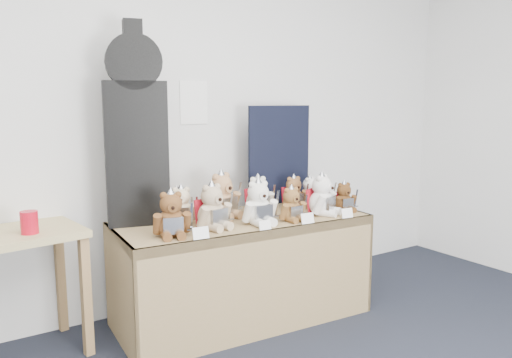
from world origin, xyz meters
TOP-DOWN VIEW (x-y plane):
  - room_shell at (0.53, 2.49)m, footprint 6.00×6.00m
  - display_table at (0.63, 1.94)m, footprint 1.68×0.79m
  - guitar_case at (0.01, 2.22)m, footprint 0.39×0.20m
  - navy_board at (1.12, 2.28)m, footprint 0.55×0.04m
  - red_cup at (-0.63, 2.15)m, footprint 0.09×0.09m
  - teddy_front_far_left at (0.07, 1.85)m, footprint 0.24×0.22m
  - teddy_front_left at (0.35, 1.89)m, footprint 0.26×0.23m
  - teddy_front_centre at (0.64, 1.84)m, footprint 0.25×0.21m
  - teddy_front_right at (0.87, 1.79)m, footprint 0.20×0.16m
  - teddy_front_far_right at (1.14, 1.82)m, footprint 0.26×0.25m
  - teddy_front_end at (1.35, 1.82)m, footprint 0.19×0.17m
  - teddy_back_left at (0.24, 2.11)m, footprint 0.21×0.21m
  - teddy_back_centre_left at (0.53, 2.11)m, footprint 0.29×0.26m
  - teddy_back_centre_right at (0.82, 2.11)m, footprint 0.23×0.20m
  - teddy_back_right at (1.12, 2.10)m, footprint 0.21×0.18m
  - teddy_back_end at (1.28, 2.11)m, footprint 0.20×0.18m
  - teddy_back_far_left at (0.23, 2.16)m, footprint 0.20×0.18m
  - entry_card_a at (0.18, 1.71)m, footprint 0.10×0.03m
  - entry_card_b at (0.59, 1.69)m, footprint 0.08×0.02m
  - entry_card_c at (0.90, 1.67)m, footprint 0.09×0.03m
  - entry_card_d at (1.21, 1.65)m, footprint 0.09×0.02m

SIDE VIEW (x-z plane):
  - display_table at x=0.63m, z-range 0.19..0.88m
  - entry_card_b at x=0.59m, z-range 0.69..0.74m
  - entry_card_d at x=1.21m, z-range 0.69..0.75m
  - entry_card_c at x=0.90m, z-range 0.69..0.75m
  - entry_card_a at x=0.18m, z-range 0.69..0.76m
  - teddy_front_end at x=1.35m, z-range 0.66..0.89m
  - teddy_back_end at x=1.28m, z-range 0.66..0.90m
  - teddy_back_far_left at x=0.23m, z-range 0.66..0.91m
  - teddy_front_right at x=0.87m, z-range 0.66..0.91m
  - teddy_back_right at x=1.12m, z-range 0.66..0.92m
  - teddy_back_left at x=0.24m, z-range 0.66..0.92m
  - teddy_back_centre_right at x=0.82m, z-range 0.66..0.94m
  - red_cup at x=-0.63m, z-range 0.74..0.86m
  - teddy_front_far_left at x=0.07m, z-range 0.65..0.95m
  - teddy_front_left at x=0.35m, z-range 0.65..0.96m
  - teddy_front_far_right at x=1.14m, z-range 0.65..0.97m
  - teddy_front_centre at x=0.64m, z-range 0.65..0.97m
  - teddy_back_centre_left at x=0.53m, z-range 0.65..0.99m
  - navy_board at x=1.12m, z-range 0.68..1.41m
  - guitar_case at x=0.01m, z-range 0.67..1.90m
  - room_shell at x=0.53m, z-range -1.56..4.44m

